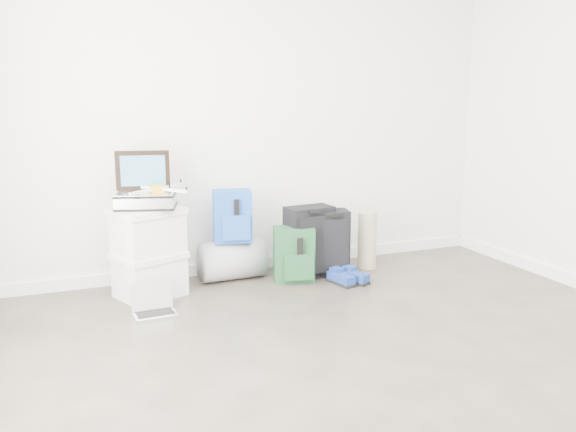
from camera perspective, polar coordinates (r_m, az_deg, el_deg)
name	(u,v)px	position (r m, az deg, el deg)	size (l,w,h in m)	color
ground	(407,401)	(3.27, 11.10, -16.64)	(5.00, 5.00, 0.00)	#312923
room_envelope	(420,49)	(2.90, 12.28, 15.04)	(4.52, 5.02, 2.71)	silver
boxes_stack	(149,252)	(4.71, -12.90, -3.34)	(0.58, 0.53, 0.68)	silver
briefcase	(146,200)	(4.62, -13.12, 1.44)	(0.42, 0.31, 0.12)	#B2B2B7
painting	(143,171)	(4.68, -13.44, 4.16)	(0.39, 0.11, 0.30)	black
drone	(157,189)	(4.60, -12.15, 2.53)	(0.46, 0.46, 0.05)	#C39416
duffel_bag	(232,260)	(5.07, -5.23, -4.11)	(0.33, 0.33, 0.53)	gray
blue_backpack	(233,217)	(4.95, -5.21, -0.10)	(0.33, 0.27, 0.42)	#1B46B5
large_suitcase	(310,242)	(5.07, 2.03, -2.45)	(0.41, 0.29, 0.60)	black
green_backpack	(294,255)	(4.97, 0.60, -3.72)	(0.36, 0.30, 0.45)	#14391A
carry_on	(327,243)	(5.13, 3.70, -2.55)	(0.39, 0.29, 0.56)	black
shoes	(348,278)	(4.99, 5.59, -5.82)	(0.29, 0.28, 0.09)	black
rolled_rug	(367,240)	(5.38, 7.41, -2.26)	(0.16, 0.16, 0.50)	tan
laptop	(153,306)	(4.43, -12.48, -8.25)	(0.30, 0.22, 0.21)	silver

